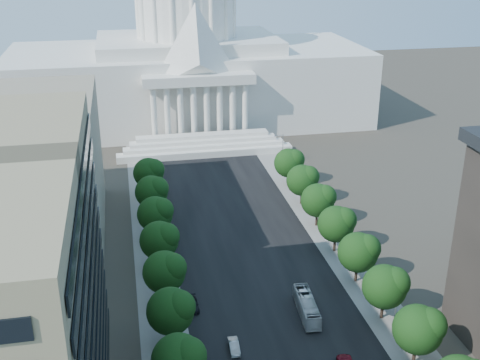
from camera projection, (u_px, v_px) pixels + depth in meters
road_asphalt at (244, 245)px, 127.29m from camera, size 30.00×260.00×0.01m
sidewalk_left at (154, 254)px, 123.85m from camera, size 8.00×260.00×0.02m
sidewalk_right at (329, 237)px, 130.73m from camera, size 8.00×260.00×0.02m
capitol at (188, 63)px, 205.75m from camera, size 120.00×56.00×73.00m
office_block_left_far at (3, 179)px, 121.97m from camera, size 38.00×52.00×30.00m
tree_l_d at (181, 359)px, 83.37m from camera, size 7.79×7.60×9.97m
tree_l_e at (172, 310)px, 94.26m from camera, size 7.79×7.60×9.97m
tree_l_f at (166, 271)px, 105.14m from camera, size 7.79×7.60×9.97m
tree_l_g at (161, 239)px, 116.02m from camera, size 7.79×7.60×9.97m
tree_l_h at (157, 213)px, 126.91m from camera, size 7.79×7.60×9.97m
tree_l_i at (153, 191)px, 137.79m from camera, size 7.79×7.60×9.97m
tree_l_j at (150, 172)px, 148.68m from camera, size 7.79×7.60×9.97m
tree_r_d at (421, 328)px, 89.89m from camera, size 7.79×7.60×9.97m
tree_r_e at (387, 286)px, 100.77m from camera, size 7.79×7.60×9.97m
tree_r_f at (360, 251)px, 111.66m from camera, size 7.79×7.60×9.97m
tree_r_g at (338, 223)px, 122.54m from camera, size 7.79×7.60×9.97m
tree_r_h at (319, 199)px, 133.43m from camera, size 7.79×7.60×9.97m
tree_r_i at (304, 179)px, 144.31m from camera, size 7.79×7.60×9.97m
tree_r_j at (290, 162)px, 155.19m from camera, size 7.79×7.60×9.97m
streetlight_c at (395, 287)px, 101.47m from camera, size 2.61×0.44×9.00m
streetlight_d at (343, 223)px, 124.15m from camera, size 2.61×0.44×9.00m
streetlight_e at (307, 178)px, 146.82m from camera, size 2.61×0.44×9.00m
streetlight_f at (281, 145)px, 169.50m from camera, size 2.61×0.44×9.00m
car_silver at (234, 346)px, 94.91m from camera, size 1.72×4.50×1.47m
car_dark_b at (193, 305)px, 105.60m from camera, size 2.03×4.93×1.43m
city_bus at (307, 307)px, 103.61m from camera, size 3.57×11.50×3.15m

